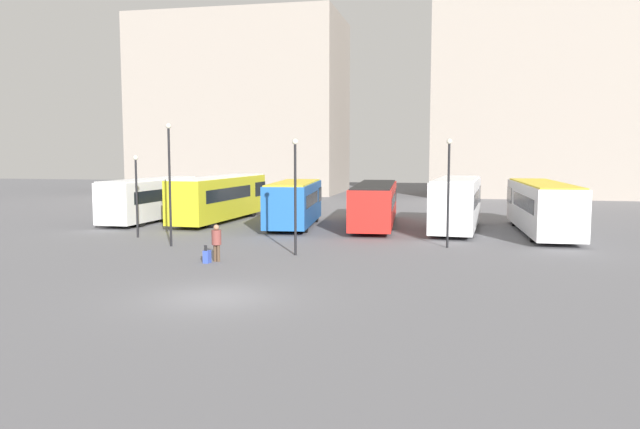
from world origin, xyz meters
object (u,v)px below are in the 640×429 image
bus_2 (294,202)px  bus_1 (221,197)px  bus_3 (375,203)px  lamp_post_2 (449,184)px  lamp_post_1 (136,188)px  lamp_post_3 (170,175)px  bus_4 (457,203)px  suitcase (207,257)px  lamp_post_0 (295,187)px  bus_0 (151,198)px  traveler (216,240)px  bus_5 (542,206)px

bus_2 → bus_1: bearing=64.9°
bus_3 → lamp_post_2: 9.97m
lamp_post_1 → lamp_post_3: (3.36, -2.70, 0.87)m
bus_4 → suitcase: bearing=146.5°
lamp_post_0 → bus_0: bearing=138.5°
lamp_post_1 → lamp_post_2: lamp_post_2 is taller
lamp_post_2 → traveler: bearing=-148.0°
bus_2 → bus_5: 15.47m
bus_1 → lamp_post_0: size_ratio=2.14×
bus_5 → suitcase: 21.04m
bus_0 → bus_3: size_ratio=0.84×
suitcase → lamp_post_2: 12.78m
traveler → lamp_post_0: 4.51m
lamp_post_3 → lamp_post_1: bearing=141.3°
lamp_post_0 → bus_1: bearing=124.0°
bus_5 → suitcase: size_ratio=15.13×
bus_1 → suitcase: 16.93m
bus_2 → lamp_post_2: 12.36m
bus_5 → lamp_post_2: (-5.50, -6.93, 1.61)m
bus_1 → bus_3: bus_1 is taller
bus_4 → lamp_post_2: lamp_post_2 is taller
lamp_post_0 → lamp_post_1: 11.21m
suitcase → lamp_post_0: size_ratio=0.15×
lamp_post_0 → lamp_post_2: (7.08, 3.90, 0.03)m
lamp_post_1 → lamp_post_2: size_ratio=0.85×
bus_1 → lamp_post_3: (1.77, -11.73, 1.97)m
lamp_post_2 → bus_1: bearing=150.0°
bus_1 → lamp_post_1: bearing=173.2°
lamp_post_2 → bus_0: bearing=158.5°
lamp_post_2 → lamp_post_3: lamp_post_3 is taller
bus_1 → lamp_post_0: bearing=-142.8°
bus_5 → lamp_post_3: size_ratio=1.93×
lamp_post_0 → lamp_post_2: size_ratio=0.99×
bus_0 → traveler: bus_0 is taller
bus_5 → lamp_post_2: lamp_post_2 is taller
traveler → lamp_post_1: bearing=53.9°
traveler → lamp_post_3: size_ratio=0.26×
lamp_post_3 → lamp_post_0: bearing=-11.0°
bus_2 → lamp_post_2: bearing=-131.3°
traveler → lamp_post_3: (-4.02, 3.80, 2.71)m
lamp_post_0 → bus_3: bearing=79.7°
bus_0 → lamp_post_1: size_ratio=2.18×
lamp_post_1 → bus_1: bearing=80.0°
bus_0 → lamp_post_0: (13.67, -12.08, 1.62)m
bus_0 → suitcase: size_ratio=12.65×
suitcase → bus_3: bearing=-14.9°
traveler → suitcase: traveler is taller
bus_2 → traveler: bus_2 is taller
bus_4 → suitcase: 17.68m
lamp_post_2 → lamp_post_1: bearing=179.5°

